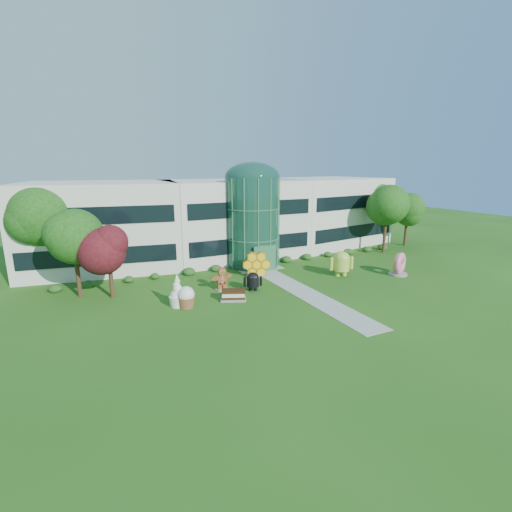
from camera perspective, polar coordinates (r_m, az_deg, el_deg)
name	(u,v)px	position (r m, az deg, el deg)	size (l,w,h in m)	color
ground	(312,297)	(32.54, 8.66, -6.25)	(140.00, 140.00, 0.00)	#215114
building	(232,218)	(46.93, -3.75, 5.88)	(46.00, 15.00, 9.30)	beige
atrium	(252,222)	(41.46, -0.57, 5.22)	(6.00, 6.00, 9.80)	#194738
walkway	(300,290)	(34.10, 6.75, -5.21)	(2.40, 20.00, 0.04)	#9E9E93
tree_red	(110,264)	(33.55, -21.60, -1.11)	(4.00, 4.00, 6.00)	#3F0C14
trees_backdrop	(249,227)	(42.46, -1.15, 4.46)	(52.00, 8.00, 8.40)	#144611
android_green	(342,262)	(38.78, 13.04, -0.85)	(2.67, 1.78, 3.02)	#A9CA40
android_black	(253,280)	(33.46, -0.49, -3.70)	(1.78, 1.19, 2.02)	black
donut	(399,264)	(40.93, 21.10, -1.10)	(2.32, 1.12, 2.42)	pink
gingerbread	(222,278)	(33.82, -5.28, -3.45)	(2.34, 0.90, 2.16)	maroon
ice_cream_sandwich	(233,295)	(31.32, -3.50, -6.01)	(2.12, 1.06, 0.94)	black
honeycomb	(257,265)	(37.61, 0.08, -1.47)	(2.99, 1.07, 2.35)	yellow
froyo	(178,291)	(30.38, -11.98, -5.24)	(1.53, 1.53, 2.63)	white
cupcake	(186,297)	(30.15, -10.70, -6.21)	(1.46, 1.46, 1.75)	white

